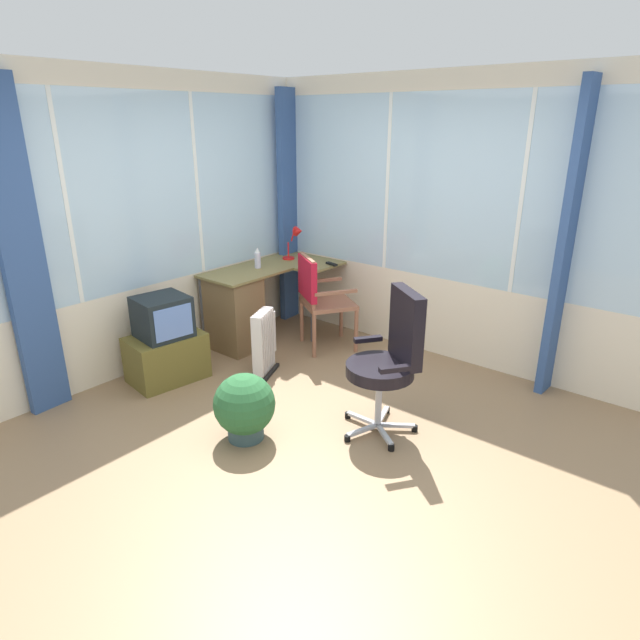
{
  "coord_description": "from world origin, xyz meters",
  "views": [
    {
      "loc": [
        -2.67,
        -2.26,
        2.21
      ],
      "look_at": [
        0.49,
        0.34,
        0.69
      ],
      "focal_mm": 30.31,
      "sensor_mm": 36.0,
      "label": 1
    }
  ],
  "objects_px": {
    "tv_remote": "(332,264)",
    "office_chair": "(391,353)",
    "wooden_armchair": "(316,291)",
    "tv_on_stand": "(165,344)",
    "desk": "(239,308)",
    "potted_plant": "(244,406)",
    "spray_bottle": "(258,258)",
    "space_heater": "(264,342)",
    "desk_lamp": "(296,237)"
  },
  "relations": [
    {
      "from": "tv_remote",
      "to": "office_chair",
      "type": "distance_m",
      "value": 2.0
    },
    {
      "from": "wooden_armchair",
      "to": "tv_on_stand",
      "type": "xyz_separation_m",
      "value": [
        -1.4,
        0.58,
        -0.27
      ]
    },
    {
      "from": "desk",
      "to": "wooden_armchair",
      "type": "xyz_separation_m",
      "value": [
        0.46,
        -0.64,
        0.19
      ]
    },
    {
      "from": "tv_on_stand",
      "to": "potted_plant",
      "type": "distance_m",
      "value": 1.27
    },
    {
      "from": "desk",
      "to": "office_chair",
      "type": "height_order",
      "value": "office_chair"
    },
    {
      "from": "spray_bottle",
      "to": "wooden_armchair",
      "type": "height_order",
      "value": "spray_bottle"
    },
    {
      "from": "spray_bottle",
      "to": "office_chair",
      "type": "bearing_deg",
      "value": -108.41
    },
    {
      "from": "desk",
      "to": "space_heater",
      "type": "distance_m",
      "value": 0.7
    },
    {
      "from": "desk",
      "to": "tv_on_stand",
      "type": "relative_size",
      "value": 1.79
    },
    {
      "from": "tv_remote",
      "to": "space_heater",
      "type": "relative_size",
      "value": 0.25
    },
    {
      "from": "desk",
      "to": "tv_remote",
      "type": "bearing_deg",
      "value": -30.08
    },
    {
      "from": "desk_lamp",
      "to": "spray_bottle",
      "type": "height_order",
      "value": "desk_lamp"
    },
    {
      "from": "tv_remote",
      "to": "potted_plant",
      "type": "xyz_separation_m",
      "value": [
        -2.03,
        -0.81,
        -0.52
      ]
    },
    {
      "from": "desk_lamp",
      "to": "wooden_armchair",
      "type": "xyz_separation_m",
      "value": [
        -0.4,
        -0.61,
        -0.39
      ]
    },
    {
      "from": "tv_remote",
      "to": "office_chair",
      "type": "relative_size",
      "value": 0.14
    },
    {
      "from": "desk",
      "to": "office_chair",
      "type": "bearing_deg",
      "value": -100.71
    },
    {
      "from": "tv_remote",
      "to": "potted_plant",
      "type": "bearing_deg",
      "value": -145.57
    },
    {
      "from": "tv_remote",
      "to": "tv_on_stand",
      "type": "distance_m",
      "value": 1.92
    },
    {
      "from": "desk",
      "to": "office_chair",
      "type": "xyz_separation_m",
      "value": [
        -0.39,
        -2.05,
        0.21
      ]
    },
    {
      "from": "spray_bottle",
      "to": "wooden_armchair",
      "type": "xyz_separation_m",
      "value": [
        0.16,
        -0.65,
        -0.26
      ]
    },
    {
      "from": "spray_bottle",
      "to": "office_chair",
      "type": "height_order",
      "value": "office_chair"
    },
    {
      "from": "tv_remote",
      "to": "potted_plant",
      "type": "distance_m",
      "value": 2.25
    },
    {
      "from": "tv_on_stand",
      "to": "space_heater",
      "type": "xyz_separation_m",
      "value": [
        0.66,
        -0.57,
        -0.04
      ]
    },
    {
      "from": "tv_remote",
      "to": "tv_on_stand",
      "type": "relative_size",
      "value": 0.19
    },
    {
      "from": "desk_lamp",
      "to": "wooden_armchair",
      "type": "relative_size",
      "value": 0.37
    },
    {
      "from": "office_chair",
      "to": "tv_remote",
      "type": "bearing_deg",
      "value": 50.82
    },
    {
      "from": "desk_lamp",
      "to": "potted_plant",
      "type": "height_order",
      "value": "desk_lamp"
    },
    {
      "from": "tv_remote",
      "to": "desk_lamp",
      "type": "bearing_deg",
      "value": 104.85
    },
    {
      "from": "wooden_armchair",
      "to": "office_chair",
      "type": "distance_m",
      "value": 1.65
    },
    {
      "from": "spray_bottle",
      "to": "wooden_armchair",
      "type": "bearing_deg",
      "value": -75.98
    },
    {
      "from": "desk_lamp",
      "to": "wooden_armchair",
      "type": "bearing_deg",
      "value": -122.91
    },
    {
      "from": "tv_remote",
      "to": "space_heater",
      "type": "bearing_deg",
      "value": -160.84
    },
    {
      "from": "tv_remote",
      "to": "spray_bottle",
      "type": "xyz_separation_m",
      "value": [
        -0.58,
        0.52,
        0.09
      ]
    },
    {
      "from": "desk_lamp",
      "to": "spray_bottle",
      "type": "xyz_separation_m",
      "value": [
        -0.56,
        0.04,
        -0.13
      ]
    },
    {
      "from": "desk",
      "to": "tv_remote",
      "type": "distance_m",
      "value": 1.07
    },
    {
      "from": "desk",
      "to": "tv_on_stand",
      "type": "height_order",
      "value": "tv_on_stand"
    },
    {
      "from": "desk",
      "to": "spray_bottle",
      "type": "distance_m",
      "value": 0.55
    },
    {
      "from": "wooden_armchair",
      "to": "potted_plant",
      "type": "xyz_separation_m",
      "value": [
        -1.62,
        -0.67,
        -0.35
      ]
    },
    {
      "from": "tv_remote",
      "to": "tv_on_stand",
      "type": "xyz_separation_m",
      "value": [
        -1.81,
        0.44,
        -0.44
      ]
    },
    {
      "from": "spray_bottle",
      "to": "potted_plant",
      "type": "xyz_separation_m",
      "value": [
        -1.46,
        -1.32,
        -0.61
      ]
    },
    {
      "from": "space_heater",
      "to": "potted_plant",
      "type": "xyz_separation_m",
      "value": [
        -0.89,
        -0.68,
        -0.04
      ]
    },
    {
      "from": "wooden_armchair",
      "to": "space_heater",
      "type": "distance_m",
      "value": 0.8
    },
    {
      "from": "desk_lamp",
      "to": "office_chair",
      "type": "relative_size",
      "value": 0.33
    },
    {
      "from": "spray_bottle",
      "to": "office_chair",
      "type": "relative_size",
      "value": 0.2
    },
    {
      "from": "wooden_armchair",
      "to": "spray_bottle",
      "type": "bearing_deg",
      "value": 104.02
    },
    {
      "from": "desk_lamp",
      "to": "potted_plant",
      "type": "relative_size",
      "value": 0.72
    },
    {
      "from": "office_chair",
      "to": "potted_plant",
      "type": "distance_m",
      "value": 1.13
    },
    {
      "from": "spray_bottle",
      "to": "potted_plant",
      "type": "bearing_deg",
      "value": -137.83
    },
    {
      "from": "tv_on_stand",
      "to": "potted_plant",
      "type": "relative_size",
      "value": 1.54
    },
    {
      "from": "desk",
      "to": "office_chair",
      "type": "relative_size",
      "value": 1.28
    }
  ]
}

